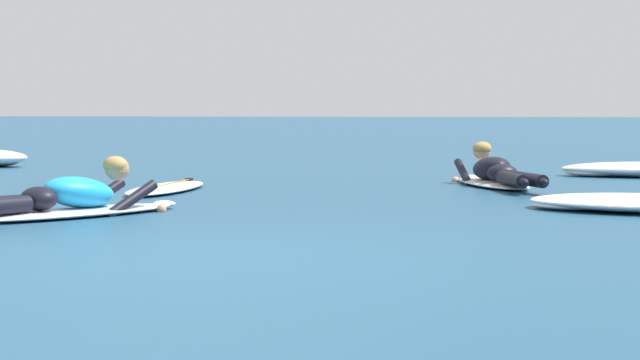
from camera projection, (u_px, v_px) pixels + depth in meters
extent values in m
plane|color=navy|center=(340.00, 171.00, 18.04)|extent=(120.00, 120.00, 0.00)
ellipsoid|color=silver|center=(74.00, 212.00, 10.94)|extent=(1.66, 2.11, 0.07)
ellipsoid|color=silver|center=(164.00, 204.00, 11.72)|extent=(0.29, 0.28, 0.06)
ellipsoid|color=#1E9EDB|center=(79.00, 192.00, 10.97)|extent=(0.73, 0.82, 0.35)
ellipsoid|color=black|center=(39.00, 199.00, 10.65)|extent=(0.44, 0.42, 0.20)
cylinder|color=black|center=(99.00, 198.00, 11.42)|extent=(0.39, 0.53, 0.33)
sphere|color=tan|center=(131.00, 207.00, 11.71)|extent=(0.09, 0.09, 0.09)
cylinder|color=black|center=(131.00, 200.00, 11.12)|extent=(0.39, 0.53, 0.33)
sphere|color=tan|center=(161.00, 210.00, 11.40)|extent=(0.09, 0.09, 0.09)
sphere|color=tan|center=(117.00, 169.00, 11.28)|extent=(0.21, 0.21, 0.21)
ellipsoid|color=#AD894C|center=(115.00, 165.00, 11.26)|extent=(0.29, 0.29, 0.16)
ellipsoid|color=white|center=(493.00, 183.00, 14.79)|extent=(1.11, 2.17, 0.07)
ellipsoid|color=white|center=(469.00, 177.00, 15.77)|extent=(0.25, 0.25, 0.06)
ellipsoid|color=black|center=(492.00, 168.00, 14.83)|extent=(0.58, 0.80, 0.35)
ellipsoid|color=black|center=(502.00, 173.00, 14.42)|extent=(0.40, 0.36, 0.20)
cylinder|color=black|center=(512.00, 179.00, 13.81)|extent=(0.33, 0.93, 0.14)
ellipsoid|color=black|center=(523.00, 182.00, 13.35)|extent=(0.16, 0.24, 0.08)
cylinder|color=black|center=(526.00, 179.00, 13.83)|extent=(0.44, 0.92, 0.14)
ellipsoid|color=black|center=(543.00, 182.00, 13.38)|extent=(0.16, 0.24, 0.08)
cylinder|color=black|center=(464.00, 174.00, 15.19)|extent=(0.24, 0.58, 0.33)
sphere|color=tan|center=(455.00, 180.00, 15.57)|extent=(0.09, 0.09, 0.09)
cylinder|color=black|center=(501.00, 173.00, 15.24)|extent=(0.24, 0.58, 0.33)
sphere|color=tan|center=(492.00, 180.00, 15.60)|extent=(0.09, 0.09, 0.09)
sphere|color=tan|center=(482.00, 151.00, 15.23)|extent=(0.21, 0.21, 0.21)
ellipsoid|color=#AD894C|center=(482.00, 148.00, 15.21)|extent=(0.27, 0.25, 0.16)
ellipsoid|color=silver|center=(166.00, 188.00, 13.99)|extent=(0.67, 2.29, 0.07)
cube|color=orange|center=(166.00, 184.00, 13.99)|extent=(0.11, 1.93, 0.01)
cone|color=black|center=(189.00, 185.00, 14.93)|extent=(0.10, 0.10, 0.16)
ellipsoid|color=white|center=(594.00, 172.00, 16.68)|extent=(0.87, 0.70, 0.10)
ellipsoid|color=white|center=(571.00, 205.00, 11.65)|extent=(0.93, 0.90, 0.08)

